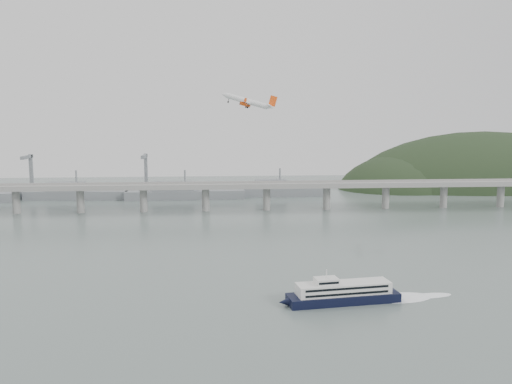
{
  "coord_description": "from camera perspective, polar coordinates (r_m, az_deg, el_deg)",
  "views": [
    {
      "loc": [
        -22.56,
        -237.52,
        78.2
      ],
      "look_at": [
        0.0,
        55.0,
        36.0
      ],
      "focal_mm": 38.0,
      "sensor_mm": 36.0,
      "label": 1
    }
  ],
  "objects": [
    {
      "name": "ferry",
      "position": [
        233.53,
        9.17,
        -10.45
      ],
      "size": [
        77.99,
        20.58,
        14.73
      ],
      "rotation": [
        0.0,
        0.0,
        0.13
      ],
      "color": "black",
      "rests_on": "ground"
    },
    {
      "name": "ground",
      "position": [
        251.07,
        0.98,
        -9.96
      ],
      "size": [
        900.0,
        900.0,
        0.0
      ],
      "primitive_type": "plane",
      "color": "slate",
      "rests_on": "ground"
    },
    {
      "name": "headland",
      "position": [
        654.43,
        23.7,
        -1.08
      ],
      "size": [
        365.0,
        155.0,
        156.0
      ],
      "color": "black",
      "rests_on": "ground"
    },
    {
      "name": "bridge",
      "position": [
        442.2,
        -1.59,
        0.31
      ],
      "size": [
        800.0,
        22.0,
        23.9
      ],
      "color": "gray",
      "rests_on": "ground"
    },
    {
      "name": "airliner",
      "position": [
        334.71,
        -0.82,
        9.49
      ],
      "size": [
        34.84,
        32.23,
        12.12
      ],
      "rotation": [
        0.05,
        -0.27,
        2.84
      ],
      "color": "white",
      "rests_on": "ground"
    },
    {
      "name": "distant_fleet",
      "position": [
        524.8,
        -19.02,
        -0.15
      ],
      "size": [
        453.0,
        60.9,
        40.0
      ],
      "color": "slate",
      "rests_on": "ground"
    }
  ]
}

